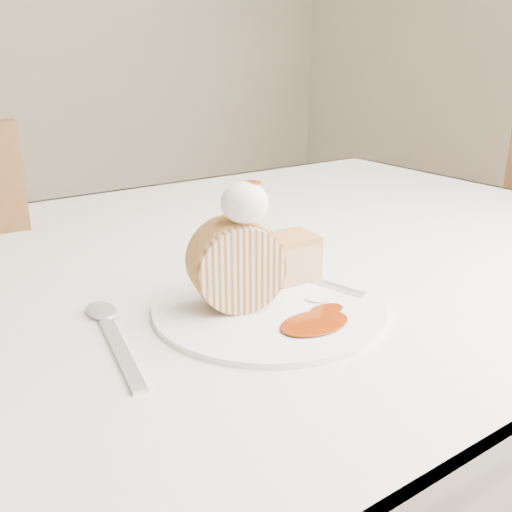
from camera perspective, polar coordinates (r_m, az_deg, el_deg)
table at (r=0.81m, az=-4.19°, el=-6.13°), size 1.40×0.90×0.75m
plate at (r=0.61m, az=1.30°, el=-5.07°), size 0.27×0.27×0.01m
roulade_slice at (r=0.59m, az=-1.97°, el=-0.88°), size 0.10×0.07×0.09m
cake_chunk at (r=0.67m, az=3.52°, el=-0.36°), size 0.06×0.06×0.05m
whipped_cream at (r=0.57m, az=-1.16°, el=5.34°), size 0.05×0.05×0.04m
caramel_drizzle at (r=0.57m, az=-0.59°, el=7.80°), size 0.02×0.02×0.01m
caramel_pool at (r=0.57m, az=5.86°, el=-6.67°), size 0.08×0.06×0.00m
fork at (r=0.67m, az=6.90°, el=-2.73°), size 0.06×0.15×0.00m
spoon at (r=0.54m, az=-13.30°, el=-9.37°), size 0.06×0.18×0.00m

